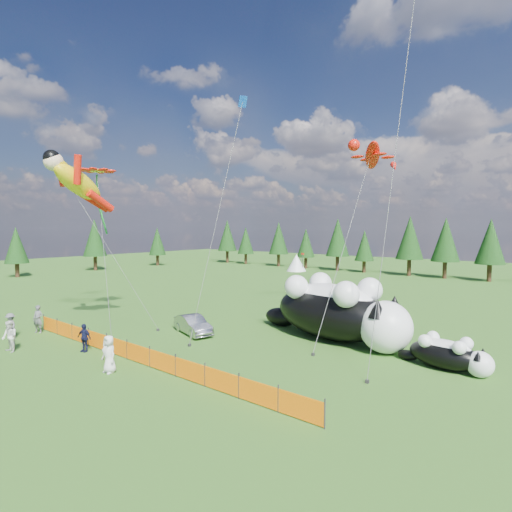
{
  "coord_description": "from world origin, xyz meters",
  "views": [
    {
      "loc": [
        17.59,
        -15.11,
        7.06
      ],
      "look_at": [
        2.3,
        4.0,
        5.35
      ],
      "focal_mm": 28.0,
      "sensor_mm": 36.0,
      "label": 1
    }
  ],
  "objects": [
    {
      "name": "cat_large",
      "position": [
        6.1,
        7.39,
        1.91
      ],
      "size": [
        11.1,
        5.29,
        4.03
      ],
      "rotation": [
        0.0,
        0.0,
        -0.17
      ],
      "color": "black",
      "rests_on": "ground"
    },
    {
      "name": "car",
      "position": [
        -2.11,
        2.77,
        0.62
      ],
      "size": [
        3.96,
        2.41,
        1.23
      ],
      "primitive_type": "imported",
      "rotation": [
        0.0,
        0.0,
        1.25
      ],
      "color": "#A5A5A9",
      "rests_on": "ground"
    },
    {
      "name": "spectator_d",
      "position": [
        -10.39,
        -5.31,
        0.82
      ],
      "size": [
        1.06,
        0.55,
        1.64
      ],
      "primitive_type": "imported",
      "rotation": [
        0.0,
        0.0,
        0.0
      ],
      "color": "#56565B",
      "rests_on": "ground"
    },
    {
      "name": "gecko_kite",
      "position": [
        6.16,
        12.37,
        12.17
      ],
      "size": [
        4.72,
        11.68,
        14.79
      ],
      "color": "red",
      "rests_on": "ground"
    },
    {
      "name": "spectator_b",
      "position": [
        -7.28,
        -6.47,
        0.9
      ],
      "size": [
        0.91,
        0.57,
        1.81
      ],
      "primitive_type": "imported",
      "rotation": [
        0.0,
        0.0,
        0.06
      ],
      "color": "silver",
      "rests_on": "ground"
    },
    {
      "name": "safety_fence",
      "position": [
        0.0,
        -3.0,
        0.5
      ],
      "size": [
        22.06,
        0.06,
        1.1
      ],
      "color": "#262626",
      "rests_on": "ground"
    },
    {
      "name": "superhero_kite",
      "position": [
        -8.2,
        -1.67,
        10.03
      ],
      "size": [
        6.52,
        6.4,
        12.73
      ],
      "color": "yellow",
      "rests_on": "ground"
    },
    {
      "name": "festival_tents",
      "position": [
        11.0,
        40.0,
        1.4
      ],
      "size": [
        50.0,
        3.2,
        2.8
      ],
      "primitive_type": null,
      "color": "white",
      "rests_on": "ground"
    },
    {
      "name": "spectator_a",
      "position": [
        -10.46,
        -3.6,
        0.94
      ],
      "size": [
        0.82,
        0.73,
        1.88
      ],
      "primitive_type": "imported",
      "rotation": [
        0.0,
        0.0,
        0.51
      ],
      "color": "#56565B",
      "rests_on": "ground"
    },
    {
      "name": "flower_kite",
      "position": [
        -10.21,
        0.81,
        11.14
      ],
      "size": [
        6.84,
        4.04,
        12.38
      ],
      "color": "red",
      "rests_on": "ground"
    },
    {
      "name": "ground",
      "position": [
        0.0,
        0.0,
        0.0
      ],
      "size": [
        160.0,
        160.0,
        0.0
      ],
      "primitive_type": "plane",
      "color": "#173C0A",
      "rests_on": "ground"
    },
    {
      "name": "spectator_c",
      "position": [
        -4.06,
        -3.77,
        0.81
      ],
      "size": [
        1.05,
        0.72,
        1.62
      ],
      "primitive_type": "imported",
      "rotation": [
        0.0,
        0.0,
        0.26
      ],
      "color": "#131534",
      "rests_on": "ground"
    },
    {
      "name": "tree_line",
      "position": [
        0.0,
        45.0,
        4.0
      ],
      "size": [
        90.0,
        4.0,
        8.0
      ],
      "primitive_type": null,
      "color": "black",
      "rests_on": "ground"
    },
    {
      "name": "spectator_e",
      "position": [
        0.06,
        -4.7,
        0.92
      ],
      "size": [
        0.92,
        0.61,
        1.84
      ],
      "primitive_type": "imported",
      "rotation": [
        0.0,
        0.0,
        0.03
      ],
      "color": "silver",
      "rests_on": "ground"
    },
    {
      "name": "cat_small",
      "position": [
        12.92,
        6.1,
        0.8
      ],
      "size": [
        4.67,
        2.02,
        1.69
      ],
      "rotation": [
        0.0,
        0.0,
        -0.11
      ],
      "color": "black",
      "rests_on": "ground"
    },
    {
      "name": "diamond_kite_a",
      "position": [
        -0.13,
        5.36,
        14.67
      ],
      "size": [
        0.63,
        5.51,
        16.46
      ],
      "color": "#0B45AD",
      "rests_on": "ground"
    }
  ]
}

